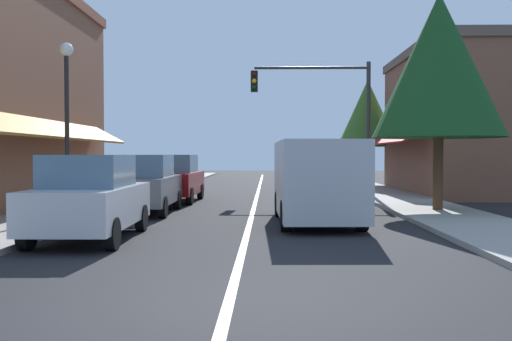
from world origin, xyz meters
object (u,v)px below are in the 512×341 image
(parked_car_third_left, at_px, (174,178))
(parked_car_nearest_left, at_px, (90,198))
(parked_car_second_left, at_px, (144,184))
(traffic_signal_mast_arm, at_px, (328,104))
(street_lamp_left_near, at_px, (67,101))
(tree_right_near, at_px, (439,66))
(tree_right_far, at_px, (368,113))
(van_in_lane, at_px, (316,179))

(parked_car_third_left, bearing_deg, parked_car_nearest_left, -89.78)
(parked_car_second_left, bearing_deg, traffic_signal_mast_arm, 50.00)
(street_lamp_left_near, xyz_separation_m, tree_right_near, (10.54, 1.95, 1.21))
(parked_car_nearest_left, xyz_separation_m, tree_right_near, (8.81, 5.57, 3.56))
(traffic_signal_mast_arm, xyz_separation_m, tree_right_far, (3.03, 7.61, 0.14))
(parked_car_nearest_left, bearing_deg, tree_right_far, 64.81)
(parked_car_second_left, height_order, tree_right_far, tree_right_far)
(parked_car_third_left, bearing_deg, tree_right_near, -24.62)
(traffic_signal_mast_arm, bearing_deg, parked_car_nearest_left, -115.52)
(parked_car_second_left, height_order, parked_car_third_left, same)
(parked_car_nearest_left, height_order, parked_car_second_left, same)
(parked_car_nearest_left, relative_size, van_in_lane, 0.79)
(van_in_lane, relative_size, tree_right_near, 0.79)
(parked_car_nearest_left, height_order, tree_right_far, tree_right_far)
(parked_car_third_left, height_order, van_in_lane, van_in_lane)
(parked_car_nearest_left, distance_m, parked_car_second_left, 5.43)
(van_in_lane, relative_size, traffic_signal_mast_arm, 0.91)
(tree_right_far, bearing_deg, tree_right_near, -91.82)
(tree_right_far, bearing_deg, van_in_lane, -103.82)
(street_lamp_left_near, bearing_deg, tree_right_far, 57.21)
(parked_car_third_left, xyz_separation_m, tree_right_far, (9.11, 10.97, 3.20))
(parked_car_second_left, relative_size, tree_right_near, 0.62)
(traffic_signal_mast_arm, height_order, tree_right_near, tree_right_near)
(van_in_lane, relative_size, tree_right_far, 0.88)
(street_lamp_left_near, bearing_deg, parked_car_second_left, 46.90)
(parked_car_second_left, distance_m, parked_car_third_left, 4.33)
(parked_car_second_left, bearing_deg, van_in_lane, -26.12)
(parked_car_nearest_left, distance_m, traffic_signal_mast_arm, 14.86)
(parked_car_nearest_left, xyz_separation_m, van_in_lane, (4.94, 3.06, 0.27))
(traffic_signal_mast_arm, relative_size, street_lamp_left_near, 1.20)
(street_lamp_left_near, bearing_deg, parked_car_nearest_left, -64.47)
(parked_car_second_left, xyz_separation_m, parked_car_third_left, (0.21, 4.32, 0.00))
(tree_right_near, relative_size, tree_right_far, 1.11)
(traffic_signal_mast_arm, distance_m, tree_right_near, 7.98)
(parked_car_nearest_left, relative_size, traffic_signal_mast_arm, 0.72)
(parked_car_third_left, bearing_deg, parked_car_second_left, -91.58)
(parked_car_third_left, xyz_separation_m, street_lamp_left_near, (-1.91, -6.13, 2.35))
(parked_car_second_left, relative_size, tree_right_far, 0.69)
(van_in_lane, xyz_separation_m, tree_right_near, (3.86, 2.51, 3.29))
(parked_car_second_left, height_order, van_in_lane, van_in_lane)
(street_lamp_left_near, distance_m, tree_right_far, 20.37)
(parked_car_nearest_left, bearing_deg, parked_car_second_left, 89.34)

